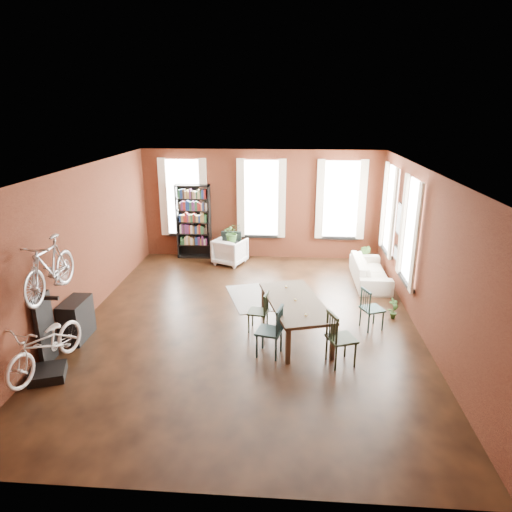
# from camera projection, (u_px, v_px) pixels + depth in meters

# --- Properties ---
(room) EXTENTS (9.00, 9.04, 3.22)m
(room) POSITION_uv_depth(u_px,v_px,m) (262.00, 218.00, 9.55)
(room) COLOR black
(room) RESTS_ON ground
(dining_table) EXTENTS (1.54, 2.36, 0.74)m
(dining_table) POSITION_uv_depth(u_px,v_px,m) (295.00, 318.00, 9.03)
(dining_table) COLOR #443829
(dining_table) RESTS_ON ground
(dining_chair_a) EXTENTS (0.54, 0.54, 0.96)m
(dining_chair_a) POSITION_uv_depth(u_px,v_px,m) (269.00, 331.00, 8.28)
(dining_chair_a) COLOR #183236
(dining_chair_a) RESTS_ON ground
(dining_chair_b) EXTENTS (0.44, 0.44, 0.83)m
(dining_chair_b) POSITION_uv_depth(u_px,v_px,m) (258.00, 312.00, 9.21)
(dining_chair_b) COLOR #1F2F1B
(dining_chair_b) RESTS_ON ground
(dining_chair_c) EXTENTS (0.59, 0.59, 0.99)m
(dining_chair_c) POSITION_uv_depth(u_px,v_px,m) (341.00, 338.00, 7.98)
(dining_chair_c) COLOR black
(dining_chair_c) RESTS_ON ground
(dining_chair_d) EXTENTS (0.52, 0.52, 0.87)m
(dining_chair_d) POSITION_uv_depth(u_px,v_px,m) (372.00, 309.00, 9.29)
(dining_chair_d) COLOR #1B3B39
(dining_chair_d) RESTS_ON ground
(bookshelf) EXTENTS (1.00, 0.32, 2.20)m
(bookshelf) POSITION_uv_depth(u_px,v_px,m) (194.00, 222.00, 13.52)
(bookshelf) COLOR black
(bookshelf) RESTS_ON ground
(white_armchair) EXTENTS (1.03, 1.01, 0.83)m
(white_armchair) POSITION_uv_depth(u_px,v_px,m) (230.00, 250.00, 13.16)
(white_armchair) COLOR white
(white_armchair) RESTS_ON ground
(cream_sofa) EXTENTS (0.61, 2.08, 0.81)m
(cream_sofa) POSITION_uv_depth(u_px,v_px,m) (370.00, 267.00, 11.78)
(cream_sofa) COLOR beige
(cream_sofa) RESTS_ON ground
(striped_rug) EXTENTS (1.56, 1.97, 0.01)m
(striped_rug) POSITION_uv_depth(u_px,v_px,m) (254.00, 297.00, 10.92)
(striped_rug) COLOR black
(striped_rug) RESTS_ON ground
(bike_trainer) EXTENTS (0.72, 0.72, 0.16)m
(bike_trainer) POSITION_uv_depth(u_px,v_px,m) (48.00, 373.00, 7.68)
(bike_trainer) COLOR black
(bike_trainer) RESTS_ON ground
(bike_wall_rack) EXTENTS (0.16, 0.60, 1.30)m
(bike_wall_rack) POSITION_uv_depth(u_px,v_px,m) (45.00, 329.00, 7.98)
(bike_wall_rack) COLOR black
(bike_wall_rack) RESTS_ON ground
(console_table) EXTENTS (0.40, 0.80, 0.80)m
(console_table) POSITION_uv_depth(u_px,v_px,m) (76.00, 319.00, 8.90)
(console_table) COLOR black
(console_table) RESTS_ON ground
(plant_stand) EXTENTS (0.37, 0.37, 0.66)m
(plant_stand) POSITION_uv_depth(u_px,v_px,m) (233.00, 253.00, 13.13)
(plant_stand) COLOR black
(plant_stand) RESTS_ON ground
(plant_by_sofa) EXTENTS (0.62, 0.79, 0.31)m
(plant_by_sofa) POSITION_uv_depth(u_px,v_px,m) (363.00, 263.00, 12.84)
(plant_by_sofa) COLOR #386227
(plant_by_sofa) RESTS_ON ground
(plant_small) EXTENTS (0.47, 0.51, 0.16)m
(plant_small) POSITION_uv_depth(u_px,v_px,m) (393.00, 315.00, 9.83)
(plant_small) COLOR #2E5421
(plant_small) RESTS_ON ground
(bicycle_floor) EXTENTS (0.79, 1.03, 1.76)m
(bicycle_floor) POSITION_uv_depth(u_px,v_px,m) (42.00, 322.00, 7.39)
(bicycle_floor) COLOR silver
(bicycle_floor) RESTS_ON bike_trainer
(bicycle_hung) EXTENTS (0.47, 1.00, 1.66)m
(bicycle_hung) POSITION_uv_depth(u_px,v_px,m) (47.00, 249.00, 7.50)
(bicycle_hung) COLOR #A5A8AD
(bicycle_hung) RESTS_ON bike_wall_rack
(plant_on_stand) EXTENTS (0.65, 0.68, 0.43)m
(plant_on_stand) POSITION_uv_depth(u_px,v_px,m) (232.00, 235.00, 12.99)
(plant_on_stand) COLOR #336026
(plant_on_stand) RESTS_ON plant_stand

